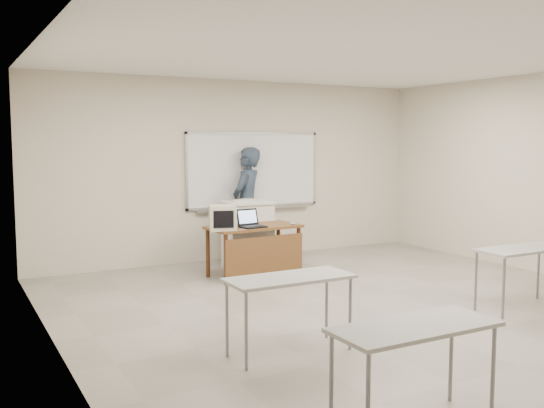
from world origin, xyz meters
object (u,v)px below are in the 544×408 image
laptop (251,223)px  keyboard (242,200)px  whiteboard (254,171)px  crt_monitor (223,217)px  instructor_desk (257,241)px  podium (248,234)px  presenter (247,204)px  mouse (293,224)px

laptop → keyboard: size_ratio=0.81×
whiteboard → crt_monitor: whiteboard is taller
instructor_desk → crt_monitor: (-0.55, -0.01, 0.39)m
podium → keyboard: keyboard is taller
instructor_desk → laptop: bearing=-176.7°
laptop → presenter: bearing=60.3°
podium → presenter: (0.29, 0.60, 0.42)m
mouse → presenter: bearing=74.4°
whiteboard → laptop: whiteboard is taller
whiteboard → podium: bearing=-123.1°
podium → mouse: size_ratio=11.60×
presenter → keyboard: bearing=16.5°
podium → presenter: bearing=67.3°
podium → laptop: bearing=-109.6°
mouse → keyboard: keyboard is taller
whiteboard → mouse: (-0.15, -1.57, -0.71)m
laptop → whiteboard: bearing=56.1°
whiteboard → keyboard: 0.98m
keyboard → podium: bearing=-67.1°
whiteboard → keyboard: size_ratio=5.82×
keyboard → crt_monitor: bearing=-145.6°
whiteboard → instructor_desk: (-0.70, -1.48, -0.95)m
crt_monitor → mouse: crt_monitor is taller
whiteboard → podium: whiteboard is taller
laptop → presenter: (0.59, 1.32, 0.14)m
laptop → instructor_desk: bearing=1.4°
crt_monitor → presenter: bearing=70.7°
whiteboard → keyboard: bearing=-129.3°
laptop → mouse: 0.66m
instructor_desk → mouse: size_ratio=14.93×
whiteboard → mouse: bearing=-95.5°
crt_monitor → keyboard: 1.07m
whiteboard → laptop: size_ratio=7.16×
whiteboard → crt_monitor: 2.03m
keyboard → laptop: bearing=-121.5°
keyboard → whiteboard: bearing=35.7°
podium → presenter: 0.78m
laptop → keyboard: 0.87m
instructor_desk → podium: (0.20, 0.71, -0.00)m
instructor_desk → podium: podium is taller
whiteboard → keyboard: (-0.56, -0.69, -0.42)m
whiteboard → mouse: 1.73m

